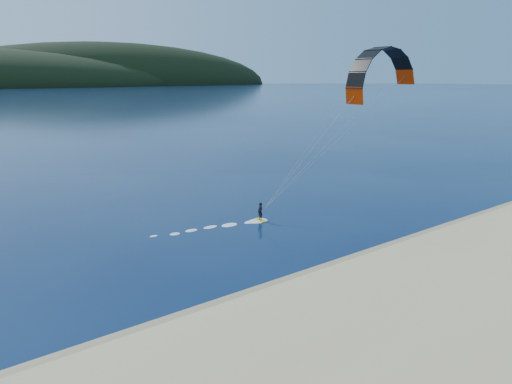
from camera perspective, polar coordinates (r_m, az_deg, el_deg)
ground at (r=25.13m, az=6.09°, el=-17.26°), size 1800.00×1800.00×0.00m
wet_sand at (r=28.13m, az=-0.25°, el=-13.38°), size 220.00×2.50×0.10m
kitesurfer_near at (r=44.41m, az=14.93°, el=11.97°), size 25.52×7.51×16.07m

